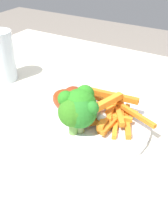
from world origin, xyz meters
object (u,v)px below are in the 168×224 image
(carrot_fries_pile, at_px, (113,112))
(fork, at_px, (92,60))
(dining_table, at_px, (96,161))
(broccoli_floret_back, at_px, (78,104))
(chicken_drumstick_near, at_px, (75,100))
(broccoli_floret_middle, at_px, (75,111))
(dinner_plate, at_px, (84,123))
(water_glass, at_px, (1,56))
(broccoli_floret_front, at_px, (80,112))
(chicken_drumstick_far, at_px, (70,102))

(carrot_fries_pile, bearing_deg, fork, -53.65)
(dining_table, height_order, fork, fork)
(broccoli_floret_back, relative_size, chicken_drumstick_near, 0.74)
(carrot_fries_pile, xyz_separation_m, fork, (0.18, -0.25, -0.03))
(broccoli_floret_middle, bearing_deg, fork, -66.00)
(dinner_plate, xyz_separation_m, chicken_drumstick_near, (0.03, -0.02, 0.03))
(dinner_plate, relative_size, water_glass, 2.07)
(broccoli_floret_back, bearing_deg, dinner_plate, -86.89)
(dinner_plate, height_order, water_glass, water_glass)
(broccoli_floret_front, relative_size, water_glass, 0.60)
(dinner_plate, height_order, carrot_fries_pile, carrot_fries_pile)
(broccoli_floret_front, relative_size, carrot_fries_pile, 0.49)
(broccoli_floret_front, xyz_separation_m, chicken_drumstick_far, (0.05, -0.05, -0.02))
(dining_table, distance_m, chicken_drumstick_far, 0.15)
(dinner_plate, relative_size, broccoli_floret_back, 3.13)
(broccoli_floret_front, xyz_separation_m, water_glass, (0.29, -0.10, 0.01))
(dinner_plate, height_order, broccoli_floret_middle, broccoli_floret_middle)
(chicken_drumstick_far, bearing_deg, dining_table, -170.00)
(dining_table, height_order, dinner_plate, dinner_plate)
(chicken_drumstick_near, bearing_deg, fork, -68.02)
(broccoli_floret_back, distance_m, chicken_drumstick_near, 0.07)
(broccoli_floret_middle, height_order, fork, broccoli_floret_middle)
(broccoli_floret_middle, height_order, water_glass, water_glass)
(water_glass, bearing_deg, carrot_fries_pile, 173.53)
(dining_table, bearing_deg, broccoli_floret_front, 85.11)
(dinner_plate, relative_size, broccoli_floret_front, 3.43)
(fork, bearing_deg, broccoli_floret_middle, 67.19)
(carrot_fries_pile, relative_size, chicken_drumstick_near, 1.39)
(dinner_plate, bearing_deg, chicken_drumstick_near, -33.95)
(broccoli_floret_front, bearing_deg, chicken_drumstick_far, -42.23)
(broccoli_floret_front, bearing_deg, broccoli_floret_back, -45.77)
(broccoli_floret_front, bearing_deg, dining_table, -94.89)
(water_glass, bearing_deg, dining_table, 171.15)
(dinner_plate, distance_m, broccoli_floret_front, 0.06)
(broccoli_floret_middle, relative_size, chicken_drumstick_far, 0.55)
(broccoli_floret_middle, bearing_deg, carrot_fries_pile, -119.15)
(carrot_fries_pile, height_order, fork, carrot_fries_pile)
(dining_table, relative_size, chicken_drumstick_far, 8.00)
(dinner_plate, xyz_separation_m, carrot_fries_pile, (-0.05, -0.03, 0.02))
(broccoli_floret_back, distance_m, chicken_drumstick_far, 0.06)
(chicken_drumstick_far, height_order, water_glass, water_glass)
(carrot_fries_pile, bearing_deg, chicken_drumstick_far, 12.80)
(dining_table, height_order, broccoli_floret_front, broccoli_floret_front)
(dinner_plate, distance_m, chicken_drumstick_near, 0.05)
(broccoli_floret_front, height_order, fork, broccoli_floret_front)
(broccoli_floret_front, height_order, broccoli_floret_middle, broccoli_floret_front)
(chicken_drumstick_near, relative_size, fork, 0.58)
(fork, distance_m, water_glass, 0.26)
(dining_table, relative_size, fork, 5.48)
(broccoli_floret_middle, bearing_deg, chicken_drumstick_far, -49.80)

